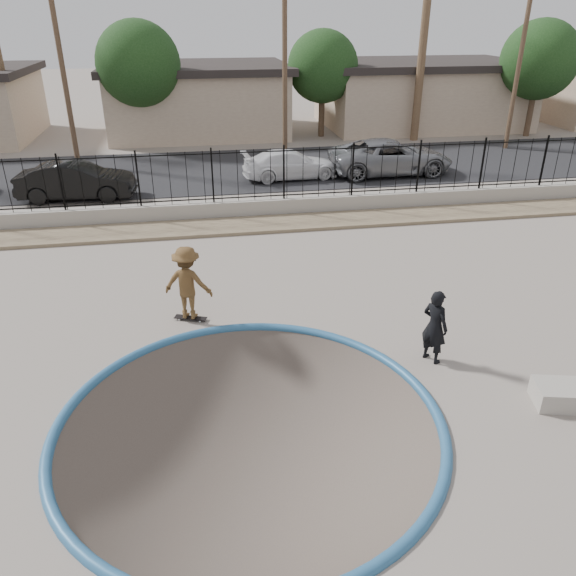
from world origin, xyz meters
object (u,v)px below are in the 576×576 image
Objects in this scene: skateboard at (191,318)px; car_d at (391,157)px; videographer at (435,326)px; car_c at (291,164)px; car_b at (76,181)px; skater at (188,287)px.

skateboard is 0.15× the size of car_d.
videographer is 14.60m from car_c.
car_b is 0.80× the size of car_d.
car_b is 1.05× the size of car_c.
car_d is (9.10, 12.00, 0.74)m from skateboard.
car_d is (9.10, 12.00, -0.09)m from skater.
videographer is 0.37× the size of car_b.
videographer is at bearing -140.87° from car_b.
skateboard is at bearing -0.00° from skater.
car_b is (-4.13, 10.40, -0.13)m from skater.
skateboard is 0.19× the size of car_c.
car_d is (4.55, 0.00, 0.15)m from car_c.
skateboard is at bearing 154.60° from car_c.
car_b is at bearing -48.31° from skater.
skater reaches higher than car_d.
skater reaches higher than skateboard.
car_b reaches higher than skateboard.
car_c is at bearing -75.47° from car_b.
car_b is at bearing 132.35° from skateboard.
videographer reaches higher than skateboard.
car_d reaches higher than skateboard.
skater is 0.40× the size of car_b.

